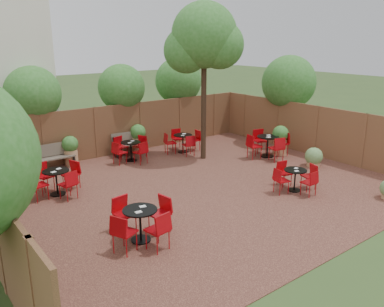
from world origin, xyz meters
TOP-DOWN VIEW (x-y plane):
  - ground at (0.00, 0.00)m, footprint 80.00×80.00m
  - courtyard_paving at (0.00, 0.00)m, footprint 12.00×10.00m
  - fence_back at (0.00, 5.00)m, footprint 12.00×0.08m
  - fence_right at (6.00, 0.00)m, footprint 0.08×10.00m
  - overhang_foliage at (-3.09, 1.67)m, footprint 15.83×10.73m
  - courtyard_tree at (2.21, 2.37)m, footprint 2.59×2.49m
  - park_bench_left at (-2.84, 4.62)m, footprint 1.46×0.49m
  - park_bench_right at (0.24, 4.62)m, footprint 1.47×0.56m
  - bistro_tables at (0.32, 1.12)m, footprint 9.62×7.26m
  - planters at (0.01, 3.48)m, footprint 11.22×4.41m
  - low_shrubs at (4.67, -3.14)m, footprint 1.59×4.46m

SIDE VIEW (x-z plane):
  - ground at x=0.00m, z-range 0.00..0.00m
  - courtyard_paving at x=0.00m, z-range 0.00..0.02m
  - low_shrubs at x=4.67m, z-range -0.01..0.71m
  - bistro_tables at x=0.32m, z-range -0.01..0.94m
  - park_bench_right at x=0.24m, z-range 0.03..0.92m
  - park_bench_left at x=-2.84m, z-range 0.03..0.93m
  - planters at x=0.01m, z-range 0.04..1.21m
  - fence_back at x=0.00m, z-range 0.00..2.00m
  - fence_right at x=6.00m, z-range 0.00..2.00m
  - overhang_foliage at x=-3.09m, z-range 1.35..4.14m
  - courtyard_tree at x=2.21m, z-range 1.53..7.33m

